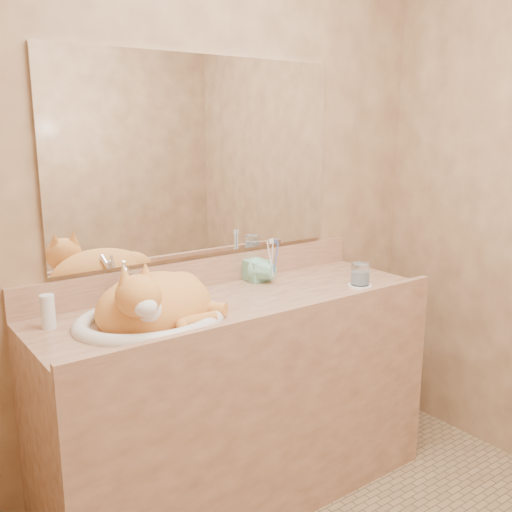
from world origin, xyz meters
TOP-DOWN VIEW (x-y plane):
  - wall_back at (0.00, 1.00)m, footprint 2.40×0.02m
  - vanity_counter at (0.00, 0.72)m, footprint 1.60×0.55m
  - mirror at (0.00, 0.99)m, footprint 1.30×0.02m
  - sink_basin at (-0.39, 0.70)m, footprint 0.57×0.49m
  - faucet at (-0.39, 0.91)m, footprint 0.07×0.12m
  - cat at (-0.37, 0.70)m, footprint 0.46×0.38m
  - soap_dispenser at (0.23, 0.88)m, footprint 0.09×0.09m
  - toothbrush_cup at (0.25, 0.84)m, footprint 0.14×0.14m
  - toothbrushes at (0.25, 0.84)m, footprint 0.03×0.03m
  - saucer at (0.52, 0.59)m, footprint 0.10×0.10m
  - water_glass at (0.52, 0.59)m, footprint 0.08×0.08m
  - lotion_bottle at (-0.69, 0.85)m, footprint 0.05×0.05m

SIDE VIEW (x-z plane):
  - vanity_counter at x=0.00m, z-range 0.00..0.85m
  - saucer at x=0.52m, z-range 0.85..0.86m
  - toothbrush_cup at x=0.25m, z-range 0.85..0.95m
  - water_glass at x=0.52m, z-range 0.86..0.95m
  - lotion_bottle at x=-0.69m, z-range 0.85..0.97m
  - cat at x=-0.37m, z-range 0.80..1.04m
  - faucet at x=-0.39m, z-range 0.85..1.01m
  - sink_basin at x=-0.39m, z-range 0.85..1.02m
  - soap_dispenser at x=0.23m, z-range 0.85..1.05m
  - toothbrushes at x=0.25m, z-range 0.87..1.07m
  - wall_back at x=0.00m, z-range 0.00..2.50m
  - mirror at x=0.00m, z-range 0.99..1.79m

